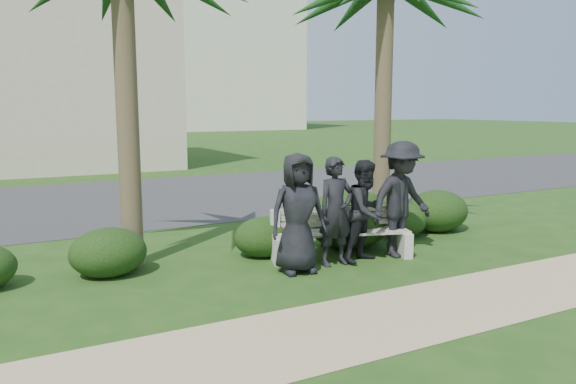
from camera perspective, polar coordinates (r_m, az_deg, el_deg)
name	(u,v)px	position (r m, az deg, el deg)	size (l,w,h in m)	color
ground	(302,278)	(7.95, 1.40, -8.68)	(160.00, 160.00, 0.00)	#1F4313
footpath	(381,320)	(6.54, 9.47, -12.69)	(30.00, 1.60, 0.01)	tan
asphalt_street	(151,198)	(15.25, -13.74, -0.56)	(160.00, 8.00, 0.01)	#2D2D30
stucco_bldg_right	(57,75)	(24.77, -22.39, 10.97)	(8.40, 8.40, 7.30)	beige
hotel_tower	(161,4)	(65.04, -12.82, 18.16)	(26.00, 18.00, 37.30)	beige
park_bench	(340,237)	(8.88, 5.33, -4.56)	(2.34, 1.13, 0.77)	#9F9485
man_a	(298,213)	(8.01, 1.01, -2.17)	(0.85, 0.55, 1.73)	black
man_b	(336,211)	(8.42, 4.89, -1.98)	(0.60, 0.39, 1.64)	black
man_c	(366,211)	(8.68, 7.93, -1.93)	(0.77, 0.60, 1.58)	black
man_d	(401,199)	(9.05, 11.43, -0.74)	(1.19, 0.68, 1.84)	black
hedge_b	(108,251)	(8.36, -17.81, -5.73)	(1.08, 0.89, 0.70)	black
hedge_c	(264,236)	(9.01, -2.41, -4.45)	(1.00, 0.83, 0.65)	black
hedge_d	(350,217)	(9.63, 6.31, -2.54)	(1.57, 1.29, 1.02)	black
hedge_e	(402,220)	(10.52, 11.47, -2.76)	(0.98, 0.81, 0.64)	black
hedge_f	(437,210)	(11.18, 14.92, -1.75)	(1.25, 1.03, 0.82)	black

